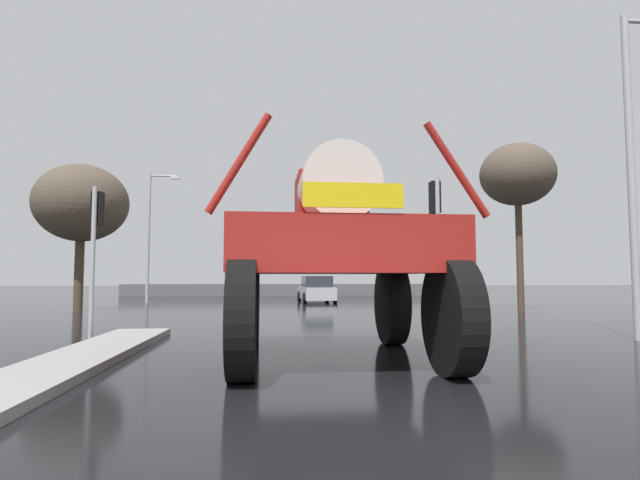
% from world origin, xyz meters
% --- Properties ---
extents(ground_plane, '(120.00, 120.00, 0.00)m').
position_xyz_m(ground_plane, '(0.00, 18.00, 0.00)').
color(ground_plane, black).
extents(median_island, '(1.31, 10.69, 0.15)m').
position_xyz_m(median_island, '(-4.19, 3.41, 0.07)').
color(median_island, gray).
rests_on(median_island, ground).
extents(oversize_sprayer, '(4.27, 5.55, 3.90)m').
position_xyz_m(oversize_sprayer, '(0.24, 4.42, 1.93)').
color(oversize_sprayer, black).
rests_on(oversize_sprayer, ground).
extents(sedan_ahead, '(2.09, 4.20, 1.52)m').
position_xyz_m(sedan_ahead, '(1.58, 24.53, 0.71)').
color(sedan_ahead, '#B7B7BF').
rests_on(sedan_ahead, ground).
extents(traffic_signal_near_left, '(0.24, 0.54, 3.70)m').
position_xyz_m(traffic_signal_near_left, '(-5.24, 8.02, 2.70)').
color(traffic_signal_near_left, '#A8AAAF').
rests_on(traffic_signal_near_left, ground).
extents(traffic_signal_near_right, '(0.24, 0.54, 4.11)m').
position_xyz_m(traffic_signal_near_right, '(3.38, 8.01, 3.00)').
color(traffic_signal_near_right, '#A8AAAF').
rests_on(traffic_signal_near_right, ground).
extents(streetlight_near_right, '(1.83, 0.24, 7.92)m').
position_xyz_m(streetlight_near_right, '(7.83, 6.44, 4.40)').
color(streetlight_near_right, '#A8AAAF').
rests_on(streetlight_near_right, ground).
extents(streetlight_far_left, '(1.78, 0.24, 7.44)m').
position_xyz_m(streetlight_far_left, '(-7.92, 24.63, 4.15)').
color(streetlight_far_left, '#A8AAAF').
rests_on(streetlight_far_left, ground).
extents(bare_tree_left, '(3.95, 3.95, 6.37)m').
position_xyz_m(bare_tree_left, '(-9.25, 17.79, 4.66)').
color(bare_tree_left, '#473828').
rests_on(bare_tree_left, ground).
extents(bare_tree_right, '(3.13, 3.13, 7.19)m').
position_xyz_m(bare_tree_right, '(9.49, 15.68, 5.81)').
color(bare_tree_right, '#473828').
rests_on(bare_tree_right, ground).
extents(roadside_barrier, '(25.23, 0.24, 0.90)m').
position_xyz_m(roadside_barrier, '(0.00, 34.82, 0.45)').
color(roadside_barrier, '#59595B').
rests_on(roadside_barrier, ground).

